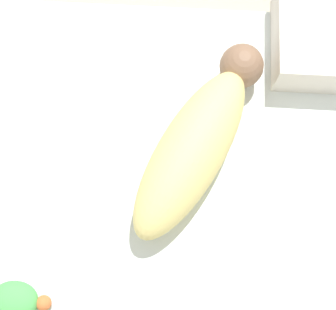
{
  "coord_description": "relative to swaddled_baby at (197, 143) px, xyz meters",
  "views": [
    {
      "loc": [
        0.08,
        -0.34,
        1.47
      ],
      "look_at": [
        0.06,
        -0.0,
        0.28
      ],
      "focal_mm": 50.0,
      "sensor_mm": 36.0,
      "label": 1
    }
  ],
  "objects": [
    {
      "name": "bed_mattress",
      "position": [
        -0.13,
        -0.03,
        -0.2
      ],
      "size": [
        1.58,
        0.96,
        0.23
      ],
      "color": "white",
      "rests_on": "ground_plane"
    },
    {
      "name": "turtle_plush",
      "position": [
        -0.43,
        -0.42,
        -0.05
      ],
      "size": [
        0.15,
        0.1,
        0.07
      ],
      "color": "#51B756",
      "rests_on": "bed_mattress"
    },
    {
      "name": "swaddled_baby",
      "position": [
        0.0,
        0.0,
        0.0
      ],
      "size": [
        0.38,
        0.58,
        0.17
      ],
      "rotation": [
        0.0,
        0.0,
        1.11
      ],
      "color": "#EFDB7F",
      "rests_on": "bed_mattress"
    },
    {
      "name": "ground_plane",
      "position": [
        -0.13,
        -0.03,
        -0.32
      ],
      "size": [
        12.0,
        12.0,
        0.0
      ],
      "primitive_type": "plane",
      "color": "#B2A893"
    },
    {
      "name": "pillow",
      "position": [
        0.37,
        0.34,
        -0.03
      ],
      "size": [
        0.31,
        0.3,
        0.12
      ],
      "color": "white",
      "rests_on": "bed_mattress"
    }
  ]
}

